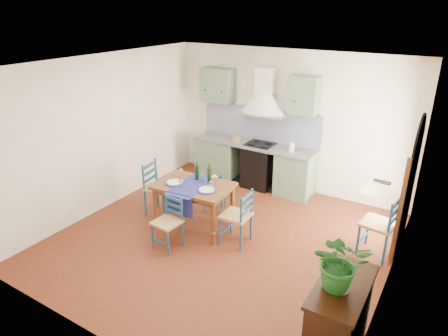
{
  "coord_description": "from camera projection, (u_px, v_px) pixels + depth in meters",
  "views": [
    {
      "loc": [
        2.96,
        -4.74,
        3.58
      ],
      "look_at": [
        -0.15,
        0.3,
        1.13
      ],
      "focal_mm": 32.0,
      "sensor_mm": 36.0,
      "label": 1
    }
  ],
  "objects": [
    {
      "name": "floor",
      "position": [
        222.0,
        240.0,
        6.53
      ],
      "size": [
        5.0,
        5.0,
        0.0
      ],
      "primitive_type": "plane",
      "color": "#411E0D",
      "rests_on": "ground"
    },
    {
      "name": "back_wall",
      "position": [
        262.0,
        137.0,
        8.16
      ],
      "size": [
        5.0,
        0.96,
        2.8
      ],
      "color": "white",
      "rests_on": "ground"
    },
    {
      "name": "right_wall",
      "position": [
        401.0,
        196.0,
        5.03
      ],
      "size": [
        0.26,
        5.0,
        2.8
      ],
      "color": "white",
      "rests_on": "ground"
    },
    {
      "name": "left_wall",
      "position": [
        105.0,
        134.0,
        7.21
      ],
      "size": [
        0.04,
        5.0,
        2.8
      ],
      "primitive_type": "cube",
      "color": "white",
      "rests_on": "ground"
    },
    {
      "name": "ceiling",
      "position": [
        222.0,
        65.0,
        5.46
      ],
      "size": [
        5.0,
        5.0,
        0.01
      ],
      "primitive_type": "cube",
      "color": "silver",
      "rests_on": "back_wall"
    },
    {
      "name": "dining_table",
      "position": [
        194.0,
        190.0,
        6.65
      ],
      "size": [
        1.31,
        1.0,
        1.11
      ],
      "color": "brown",
      "rests_on": "ground"
    },
    {
      "name": "chair_near",
      "position": [
        168.0,
        222.0,
        6.2
      ],
      "size": [
        0.42,
        0.42,
        0.83
      ],
      "color": "navy",
      "rests_on": "ground"
    },
    {
      "name": "chair_far",
      "position": [
        215.0,
        191.0,
        7.28
      ],
      "size": [
        0.49,
        0.49,
        0.8
      ],
      "color": "navy",
      "rests_on": "ground"
    },
    {
      "name": "chair_left",
      "position": [
        158.0,
        188.0,
        7.18
      ],
      "size": [
        0.51,
        0.51,
        0.98
      ],
      "color": "navy",
      "rests_on": "ground"
    },
    {
      "name": "chair_right",
      "position": [
        238.0,
        216.0,
        6.28
      ],
      "size": [
        0.44,
        0.44,
        0.92
      ],
      "color": "navy",
      "rests_on": "ground"
    },
    {
      "name": "chair_spare",
      "position": [
        381.0,
        225.0,
        5.95
      ],
      "size": [
        0.52,
        0.52,
        1.0
      ],
      "color": "navy",
      "rests_on": "ground"
    },
    {
      "name": "sideboard",
      "position": [
        338.0,
        317.0,
        4.22
      ],
      "size": [
        0.5,
        1.05,
        0.94
      ],
      "color": "black",
      "rests_on": "ground"
    },
    {
      "name": "potted_plant",
      "position": [
        341.0,
        262.0,
        3.9
      ],
      "size": [
        0.68,
        0.64,
        0.61
      ],
      "primitive_type": "imported",
      "rotation": [
        0.0,
        0.0,
        0.37
      ],
      "color": "#1E6222",
      "rests_on": "sideboard"
    }
  ]
}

